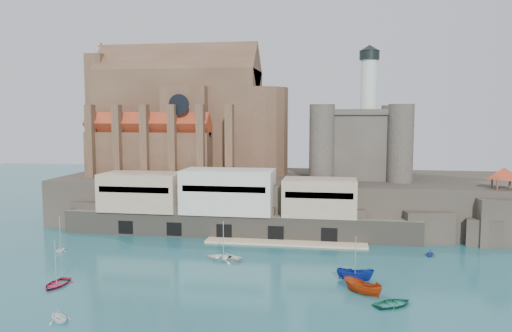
{
  "coord_description": "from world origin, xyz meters",
  "views": [
    {
      "loc": [
        10.93,
        -72.28,
        23.84
      ],
      "look_at": [
        -5.8,
        32.0,
        12.95
      ],
      "focal_mm": 35.0,
      "sensor_mm": 36.0,
      "label": 1
    }
  ],
  "objects_px": {
    "church": "(186,122)",
    "castle_keep": "(359,140)",
    "boat_2": "(355,280)",
    "pavilion": "(504,175)",
    "boat_0": "(57,286)",
    "boat_1": "(59,321)"
  },
  "relations": [
    {
      "from": "boat_2",
      "to": "pavilion",
      "type": "bearing_deg",
      "value": -40.25
    },
    {
      "from": "church",
      "to": "pavilion",
      "type": "relative_size",
      "value": 7.34
    },
    {
      "from": "pavilion",
      "to": "boat_0",
      "type": "distance_m",
      "value": 79.14
    },
    {
      "from": "boat_1",
      "to": "boat_2",
      "type": "relative_size",
      "value": 0.62
    },
    {
      "from": "pavilion",
      "to": "boat_1",
      "type": "xyz_separation_m",
      "value": [
        -62.43,
        -46.98,
        -12.73
      ]
    },
    {
      "from": "castle_keep",
      "to": "pavilion",
      "type": "relative_size",
      "value": 4.58
    },
    {
      "from": "boat_0",
      "to": "boat_2",
      "type": "height_order",
      "value": "boat_2"
    },
    {
      "from": "pavilion",
      "to": "boat_1",
      "type": "distance_m",
      "value": 79.16
    },
    {
      "from": "church",
      "to": "castle_keep",
      "type": "distance_m",
      "value": 40.39
    },
    {
      "from": "church",
      "to": "castle_keep",
      "type": "bearing_deg",
      "value": -1.11
    },
    {
      "from": "church",
      "to": "boat_2",
      "type": "height_order",
      "value": "church"
    },
    {
      "from": "boat_2",
      "to": "boat_0",
      "type": "bearing_deg",
      "value": 108.48
    },
    {
      "from": "church",
      "to": "castle_keep",
      "type": "relative_size",
      "value": 1.6
    },
    {
      "from": "castle_keep",
      "to": "boat_0",
      "type": "xyz_separation_m",
      "value": [
        -43.48,
        -50.92,
        -18.31
      ]
    },
    {
      "from": "castle_keep",
      "to": "boat_1",
      "type": "relative_size",
      "value": 8.78
    },
    {
      "from": "boat_0",
      "to": "boat_2",
      "type": "xyz_separation_m",
      "value": [
        41.4,
        9.11,
        0.0
      ]
    },
    {
      "from": "castle_keep",
      "to": "boat_0",
      "type": "bearing_deg",
      "value": -130.49
    },
    {
      "from": "boat_0",
      "to": "boat_1",
      "type": "distance_m",
      "value": 13.14
    },
    {
      "from": "pavilion",
      "to": "boat_2",
      "type": "distance_m",
      "value": 40.76
    },
    {
      "from": "church",
      "to": "boat_0",
      "type": "bearing_deg",
      "value": -93.62
    },
    {
      "from": "castle_keep",
      "to": "pavilion",
      "type": "xyz_separation_m",
      "value": [
        25.92,
        -15.08,
        -5.59
      ]
    },
    {
      "from": "church",
      "to": "boat_2",
      "type": "bearing_deg",
      "value": -48.16
    }
  ]
}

